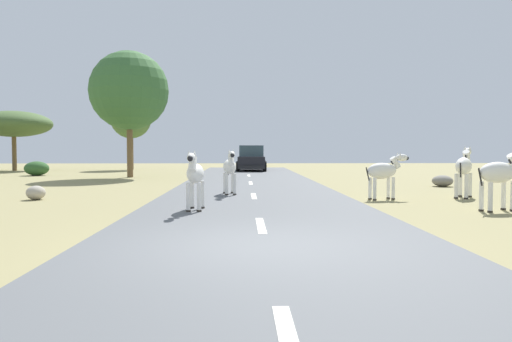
{
  "coord_description": "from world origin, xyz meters",
  "views": [
    {
      "loc": [
        -0.14,
        -7.64,
        1.57
      ],
      "look_at": [
        0.29,
        8.02,
        0.85
      ],
      "focal_mm": 34.49,
      "sensor_mm": 36.0,
      "label": 1
    }
  ],
  "objects": [
    {
      "name": "zebra_1",
      "position": [
        4.23,
        7.35,
        0.87
      ],
      "size": [
        1.5,
        0.73,
        1.46
      ],
      "rotation": [
        0.0,
        0.0,
        5.03
      ],
      "color": "silver",
      "rests_on": "ground_plane"
    },
    {
      "name": "zebra_3",
      "position": [
        -1.3,
        4.39,
        0.94
      ],
      "size": [
        0.44,
        1.58,
        1.49
      ],
      "rotation": [
        0.0,
        0.0,
        3.11
      ],
      "color": "silver",
      "rests_on": "road"
    },
    {
      "name": "rock_0",
      "position": [
        -6.48,
        7.55,
        0.22
      ],
      "size": [
        0.56,
        0.61,
        0.43
      ],
      "primitive_type": "ellipsoid",
      "color": "#A89E8C",
      "rests_on": "ground_plane"
    },
    {
      "name": "zebra_0",
      "position": [
        -0.56,
        8.62,
        0.95
      ],
      "size": [
        0.54,
        1.6,
        1.51
      ],
      "rotation": [
        0.0,
        0.0,
        3.26
      ],
      "color": "silver",
      "rests_on": "road"
    },
    {
      "name": "tree_4",
      "position": [
        -16.37,
        27.77,
        3.31
      ],
      "size": [
        5.24,
        5.24,
        4.24
      ],
      "color": "brown",
      "rests_on": "ground_plane"
    },
    {
      "name": "tree_1",
      "position": [
        -8.45,
        29.35,
        3.82
      ],
      "size": [
        3.03,
        3.03,
        5.36
      ],
      "color": "brown",
      "rests_on": "ground_plane"
    },
    {
      "name": "zebra_4",
      "position": [
        6.93,
        7.82,
        1.0
      ],
      "size": [
        1.18,
        1.58,
        1.67
      ],
      "rotation": [
        0.0,
        0.0,
        5.71
      ],
      "color": "silver",
      "rests_on": "ground_plane"
    },
    {
      "name": "rock_2",
      "position": [
        8.14,
        12.42,
        0.23
      ],
      "size": [
        0.83,
        0.87,
        0.47
      ],
      "primitive_type": "ellipsoid",
      "color": "gray",
      "rests_on": "ground_plane"
    },
    {
      "name": "rock_1",
      "position": [
        7.18,
        18.14,
        0.17
      ],
      "size": [
        0.43,
        0.43,
        0.33
      ],
      "primitive_type": "ellipsoid",
      "color": "gray",
      "rests_on": "ground_plane"
    },
    {
      "name": "ground_plane",
      "position": [
        0.0,
        0.0,
        0.0
      ],
      "size": [
        90.0,
        90.0,
        0.0
      ],
      "primitive_type": "plane",
      "color": "#8E8456"
    },
    {
      "name": "road",
      "position": [
        0.22,
        0.0,
        0.03
      ],
      "size": [
        6.0,
        64.0,
        0.05
      ],
      "primitive_type": "cube",
      "color": "#56595B",
      "rests_on": "ground_plane"
    },
    {
      "name": "car_0",
      "position": [
        0.49,
        26.41,
        0.85
      ],
      "size": [
        2.09,
        4.38,
        1.74
      ],
      "rotation": [
        0.0,
        0.0,
        3.12
      ],
      "color": "black",
      "rests_on": "road"
    },
    {
      "name": "lane_markings",
      "position": [
        0.22,
        -1.0,
        0.05
      ],
      "size": [
        0.16,
        56.0,
        0.01
      ],
      "color": "silver",
      "rests_on": "road"
    },
    {
      "name": "bush_0",
      "position": [
        -12.12,
        21.24,
        0.42
      ],
      "size": [
        1.39,
        1.25,
        0.83
      ],
      "primitive_type": "ellipsoid",
      "color": "#2D5628",
      "rests_on": "ground_plane"
    },
    {
      "name": "zebra_2",
      "position": [
        6.31,
        4.45,
        0.95
      ],
      "size": [
        1.64,
        0.81,
        1.6
      ],
      "rotation": [
        0.0,
        0.0,
        5.04
      ],
      "color": "silver",
      "rests_on": "ground_plane"
    },
    {
      "name": "tree_3",
      "position": [
        -6.29,
        19.39,
        4.71
      ],
      "size": [
        4.28,
        4.28,
        6.86
      ],
      "color": "brown",
      "rests_on": "ground_plane"
    }
  ]
}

